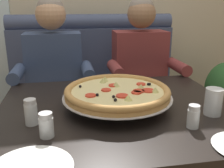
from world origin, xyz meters
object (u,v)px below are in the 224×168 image
Objects in this scene: pizza at (117,92)px; drinking_glass at (213,103)px; booth_bench at (96,102)px; potted_plant at (223,94)px; diner_right at (143,74)px; diner_left at (54,78)px; dining_table at (118,124)px; shaker_pepper_flakes at (46,127)px; shaker_oregano at (31,114)px; shaker_parmesan at (193,118)px; plate_near_left at (30,167)px.

pizza is 0.43m from drinking_glass.
booth_bench is 2.07× the size of potted_plant.
diner_right is 1.00m from potted_plant.
diner_left is at bearing -169.47° from potted_plant.
dining_table is 0.76m from diner_right.
shaker_pepper_flakes is at bearing -173.73° from drinking_glass.
shaker_oregano reaches higher than dining_table.
diner_left is at bearing 180.00° from diner_right.
shaker_parmesan is (0.58, -0.94, 0.08)m from diner_left.
drinking_glass is at bearing -20.87° from pizza.
diner_right is (0.65, 0.00, 0.00)m from diner_left.
diner_left is at bearing -140.81° from booth_bench.
booth_bench is 1.28× the size of dining_table.
diner_right is at bearing 85.44° from shaker_parmesan.
potted_plant is at bearing 38.35° from pizza.
plate_near_left reaches higher than dining_table.
plate_near_left is (-0.35, -0.43, 0.10)m from dining_table.
pizza reaches higher than shaker_pepper_flakes.
shaker_parmesan is (0.64, -0.14, -0.01)m from shaker_oregano.
shaker_oregano is 1.98m from potted_plant.
drinking_glass reaches higher than pizza.
shaker_parmesan is (-0.07, -0.94, 0.08)m from diner_right.
dining_table is 11.90× the size of shaker_parmesan.
plate_near_left is 0.80m from drinking_glass.
potted_plant is at bearing 10.53° from diner_left.
drinking_glass reaches higher than potted_plant.
booth_bench is 1.22m from potted_plant.
pizza is 1.62m from potted_plant.
shaker_pepper_flakes reaches higher than plate_near_left.
shaker_oregano reaches higher than plate_near_left.
booth_bench is at bearing 70.16° from shaker_oregano.
shaker_parmesan reaches higher than plate_near_left.
diner_left is (-0.33, -0.27, 0.31)m from booth_bench.
drinking_glass is at bearing -70.17° from booth_bench.
pizza reaches higher than potted_plant.
plate_near_left is at bearing -129.52° from dining_table.
drinking_glass reaches higher than shaker_pepper_flakes.
plate_near_left is (-0.35, -0.43, -0.07)m from pizza.
drinking_glass is (0.72, -0.84, 0.09)m from diner_left.
shaker_parmesan and shaker_pepper_flakes have the same top height.
shaker_parmesan is at bearing 15.98° from plate_near_left.
diner_right is 13.39× the size of shaker_parmesan.
shaker_parmesan is 1.62m from potted_plant.
plate_near_left is at bearing -104.37° from booth_bench.
plate_near_left is (-0.61, -0.17, -0.03)m from shaker_parmesan.
shaker_parmesan is at bearing -128.35° from potted_plant.
pizza is 0.73× the size of potted_plant.
booth_bench reaches higher than shaker_oregano.
plate_near_left is (-0.04, -0.20, -0.03)m from shaker_pepper_flakes.
potted_plant is (1.61, 1.09, -0.40)m from shaker_oregano.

